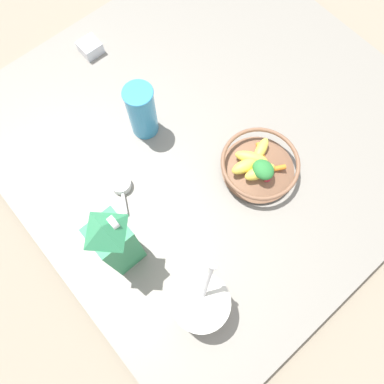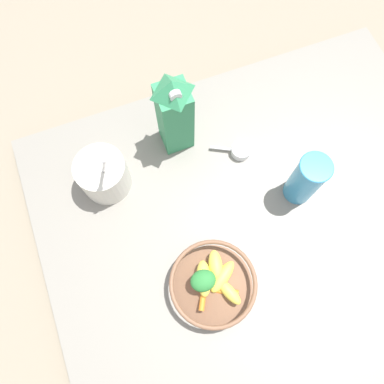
% 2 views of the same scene
% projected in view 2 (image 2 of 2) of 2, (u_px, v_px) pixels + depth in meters
% --- Properties ---
extents(ground_plane, '(6.00, 6.00, 0.00)m').
position_uv_depth(ground_plane, '(276.00, 261.00, 0.90)').
color(ground_plane, gray).
extents(countertop, '(1.04, 1.04, 0.04)m').
position_uv_depth(countertop, '(278.00, 260.00, 0.88)').
color(countertop, gray).
rests_on(countertop, ground_plane).
extents(fruit_bowl, '(0.19, 0.19, 0.07)m').
position_uv_depth(fruit_bowl, '(213.00, 283.00, 0.82)').
color(fruit_bowl, brown).
rests_on(fruit_bowl, countertop).
extents(milk_carton, '(0.07, 0.07, 0.25)m').
position_uv_depth(milk_carton, '(174.00, 114.00, 0.85)').
color(milk_carton, '#338C59').
rests_on(milk_carton, countertop).
extents(yogurt_tub, '(0.12, 0.12, 0.23)m').
position_uv_depth(yogurt_tub, '(103.00, 174.00, 0.87)').
color(yogurt_tub, silver).
rests_on(yogurt_tub, countertop).
extents(drinking_cup, '(0.07, 0.07, 0.16)m').
position_uv_depth(drinking_cup, '(306.00, 179.00, 0.84)').
color(drinking_cup, '#3893C6').
rests_on(drinking_cup, countertop).
extents(measuring_scoop, '(0.10, 0.06, 0.02)m').
position_uv_depth(measuring_scoop, '(240.00, 150.00, 0.94)').
color(measuring_scoop, white).
rests_on(measuring_scoop, countertop).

